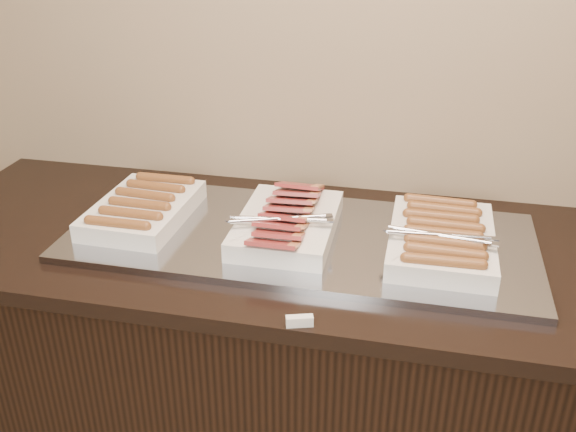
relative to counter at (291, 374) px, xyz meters
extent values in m
cube|color=#9E896B|center=(0.00, 0.37, 0.95)|extent=(6.00, 0.05, 2.80)
cube|color=black|center=(0.00, 0.00, -0.02)|extent=(2.00, 0.70, 0.86)
cube|color=black|center=(0.00, 0.00, 0.43)|extent=(2.06, 0.76, 0.04)
cube|color=#979AA5|center=(0.02, 0.00, 0.46)|extent=(1.20, 0.50, 0.02)
cube|color=silver|center=(-0.41, 0.00, 0.49)|extent=(0.24, 0.35, 0.05)
cylinder|color=brown|center=(-0.41, -0.14, 0.52)|extent=(0.15, 0.03, 0.03)
cylinder|color=brown|center=(-0.40, -0.09, 0.52)|extent=(0.16, 0.03, 0.03)
cylinder|color=brown|center=(-0.41, -0.03, 0.52)|extent=(0.16, 0.03, 0.03)
cylinder|color=brown|center=(-0.42, 0.03, 0.52)|extent=(0.16, 0.04, 0.03)
cylinder|color=brown|center=(-0.41, 0.09, 0.52)|extent=(0.16, 0.03, 0.03)
cylinder|color=brown|center=(-0.40, 0.14, 0.52)|extent=(0.15, 0.03, 0.03)
cube|color=silver|center=(-0.01, 0.00, 0.49)|extent=(0.25, 0.37, 0.05)
cube|color=#B0383B|center=(-0.01, -0.15, 0.52)|extent=(0.12, 0.09, 0.04)
cube|color=#B0383B|center=(-0.01, -0.11, 0.52)|extent=(0.12, 0.09, 0.04)
cube|color=#B0383B|center=(-0.01, -0.06, 0.52)|extent=(0.12, 0.09, 0.04)
cube|color=#B0383B|center=(-0.01, -0.02, 0.53)|extent=(0.13, 0.09, 0.04)
cube|color=#B0383B|center=(-0.01, 0.02, 0.53)|extent=(0.13, 0.10, 0.04)
cube|color=#B0383B|center=(-0.01, 0.06, 0.53)|extent=(0.13, 0.10, 0.04)
cube|color=#B0383B|center=(-0.01, 0.11, 0.54)|extent=(0.13, 0.10, 0.04)
cube|color=#B0383B|center=(-0.01, 0.15, 0.54)|extent=(0.12, 0.09, 0.04)
cube|color=silver|center=(0.38, 0.00, 0.49)|extent=(0.25, 0.38, 0.05)
cylinder|color=brown|center=(0.38, -0.16, 0.52)|extent=(0.17, 0.03, 0.03)
cylinder|color=brown|center=(0.39, -0.11, 0.52)|extent=(0.17, 0.03, 0.03)
cylinder|color=brown|center=(0.39, -0.07, 0.52)|extent=(0.17, 0.03, 0.03)
cylinder|color=brown|center=(0.38, -0.02, 0.52)|extent=(0.17, 0.03, 0.03)
cylinder|color=brown|center=(0.39, 0.02, 0.52)|extent=(0.17, 0.03, 0.03)
cylinder|color=brown|center=(0.38, 0.07, 0.52)|extent=(0.17, 0.03, 0.03)
cylinder|color=brown|center=(0.38, 0.11, 0.52)|extent=(0.17, 0.03, 0.03)
cylinder|color=brown|center=(0.37, 0.16, 0.52)|extent=(0.17, 0.03, 0.03)
cube|color=silver|center=(0.10, -0.36, 0.46)|extent=(0.06, 0.03, 0.02)
camera|label=1|loc=(0.31, -1.44, 1.26)|focal=40.00mm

